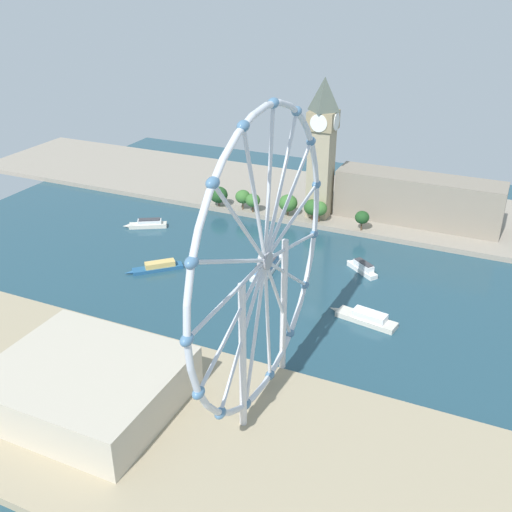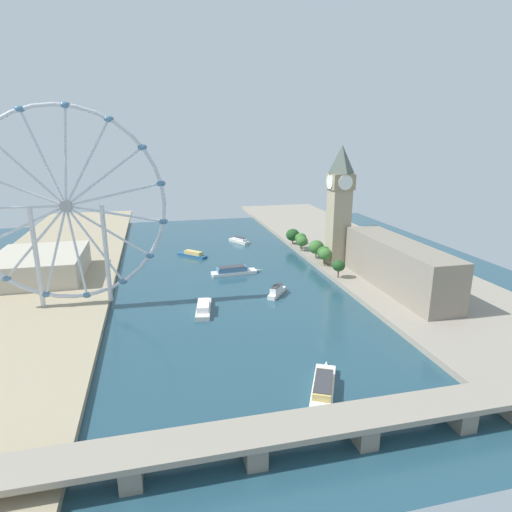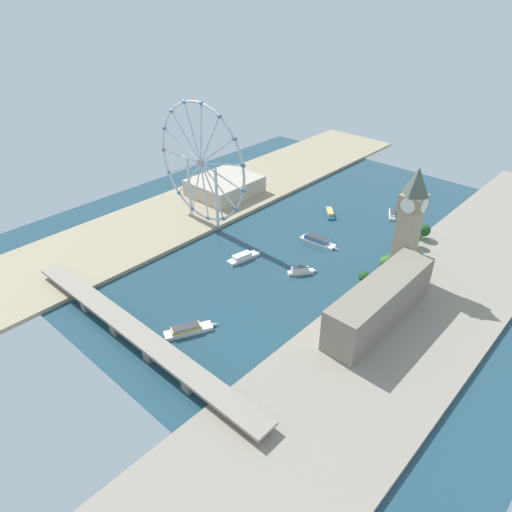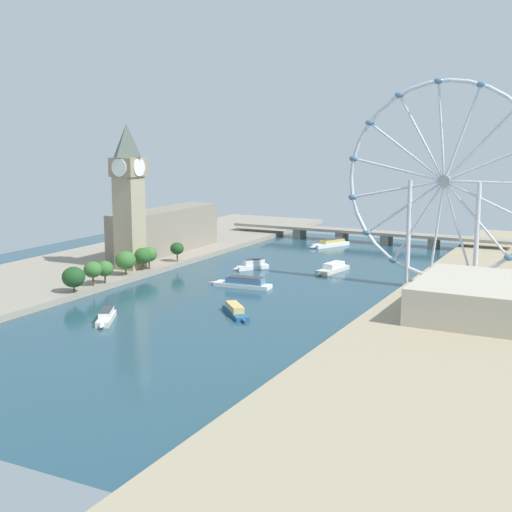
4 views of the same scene
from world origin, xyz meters
name	(u,v)px [view 2 (image 2 of 4)]	position (x,y,z in m)	size (l,w,h in m)	color
ground_plane	(220,274)	(0.00, 0.00, 0.00)	(395.49, 395.49, 0.00)	#234756
riverbank_left	(373,261)	(-112.75, 0.00, 1.50)	(90.00, 520.00, 3.00)	gray
riverbank_right	(38,285)	(112.75, 0.00, 1.50)	(90.00, 520.00, 3.00)	tan
clock_tower	(339,204)	(-82.33, 3.12, 45.26)	(16.19, 16.19, 81.33)	tan
parliament_block	(398,265)	(-96.24, 58.32, 16.90)	(22.00, 94.39, 27.79)	gray
tree_row_embankment	(311,245)	(-71.66, -19.96, 11.00)	(14.57, 100.69, 13.26)	#513823
ferris_wheel	(66,207)	(83.87, 40.54, 55.02)	(101.11, 3.20, 102.76)	silver
riverside_hall	(40,265)	(113.53, -13.22, 10.64)	(52.59, 61.84, 15.28)	#BCB29E
river_bridge	(309,428)	(0.00, 170.63, 6.72)	(207.49, 13.86, 8.90)	gray
tour_boat_0	(204,307)	(18.30, 60.02, 2.12)	(11.70, 31.61, 5.31)	beige
tour_boat_1	(239,240)	(-29.38, -84.37, 2.10)	(15.98, 24.11, 5.15)	beige
tour_boat_2	(234,271)	(-8.78, 1.36, 2.29)	(35.81, 10.41, 5.46)	white
tour_boat_3	(192,254)	(14.31, -49.06, 1.82)	(23.17, 24.11, 4.48)	#235684
tour_boat_4	(277,291)	(-26.42, 45.70, 2.48)	(16.35, 20.23, 6.11)	white
tour_boat_5	(323,386)	(-15.52, 144.06, 2.16)	(19.92, 33.49, 5.30)	white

